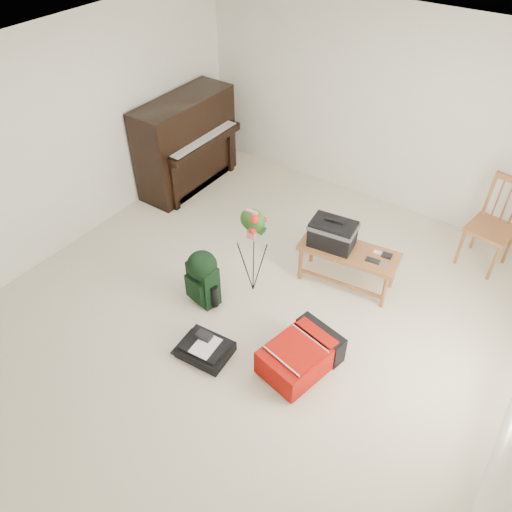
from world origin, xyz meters
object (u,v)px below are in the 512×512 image
Objects in this scene: piano at (187,145)px; flower_stand at (253,252)px; red_suitcase at (303,352)px; black_duffel at (206,349)px; bench at (338,238)px; dining_chair at (493,226)px; green_backpack at (203,275)px.

piano is 1.36× the size of flower_stand.
red_suitcase is 1.62× the size of black_duffel.
dining_chair is (1.28, 1.25, -0.05)m from bench.
bench is (2.63, -0.60, -0.03)m from piano.
piano is at bearing 159.62° from bench.
dining_chair is at bearing 58.44° from green_backpack.
green_backpack reaches higher than red_suitcase.
dining_chair is 0.96× the size of flower_stand.
flower_stand is at bearing -32.54° from piano.
flower_stand is at bearing 64.18° from green_backpack.
green_backpack is 0.57m from flower_stand.
red_suitcase is 0.94m from black_duffel.
bench is at bearing 67.99° from black_duffel.
red_suitcase is at bearing -101.86° from dining_chair.
dining_chair reaches higher than red_suitcase.
bench is 1.33m from red_suitcase.
dining_chair is at bearing 9.35° from piano.
black_duffel is (2.13, -2.26, -0.53)m from piano.
flower_stand is (-0.13, 0.99, 0.47)m from black_duffel.
dining_chair is at bearing 53.34° from black_duffel.
piano is at bearing 128.21° from black_duffel.
piano is 2.36m from flower_stand.
black_duffel is 0.78m from green_backpack.
red_suitcase is at bearing -31.67° from piano.
green_backpack is (-0.47, 0.56, 0.29)m from black_duffel.
flower_stand reaches higher than red_suitcase.
piano is at bearing 146.29° from flower_stand.
bench is 1.80m from black_duffel.
dining_chair reaches higher than black_duffel.
dining_chair is 1.31× the size of red_suitcase.
bench is at bearing 45.24° from flower_stand.
green_backpack is at bearing -173.31° from red_suitcase.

